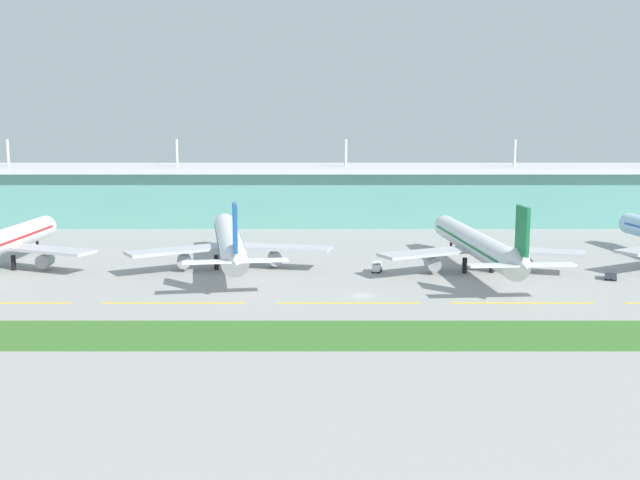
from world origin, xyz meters
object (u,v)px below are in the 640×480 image
airliner_near_middle (226,242)px  baggage_cart (374,267)px  pushback_tug (608,274)px  airliner_far_middle (474,244)px

airliner_near_middle → baggage_cart: size_ratio=18.06×
baggage_cart → pushback_tug: size_ratio=0.79×
airliner_near_middle → airliner_far_middle: (58.44, -4.12, -0.00)m
airliner_near_middle → airliner_far_middle: 58.59m
airliner_near_middle → baggage_cart: bearing=-7.9°
airliner_far_middle → pushback_tug: size_ratio=14.16×
airliner_far_middle → pushback_tug: (28.39, -8.75, -5.36)m
baggage_cart → airliner_near_middle: bearing=172.1°
airliner_near_middle → pushback_tug: 87.95m
airliner_near_middle → pushback_tug: airliner_near_middle is taller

